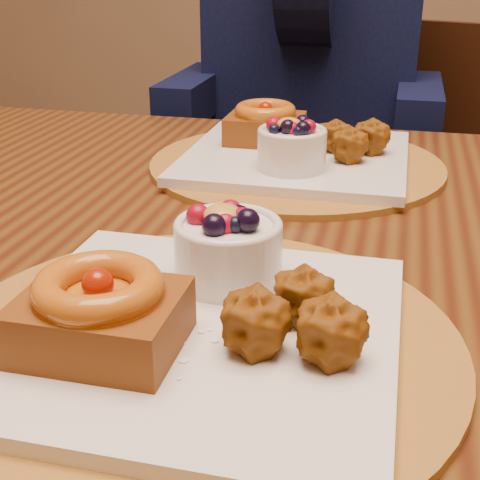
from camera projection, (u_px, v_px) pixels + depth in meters
name	position (u px, v px, depth m)	size (l,w,h in m)	color
dining_table	(260.00, 298.00, 0.71)	(1.60, 0.90, 0.76)	#3C190B
place_setting_near	(195.00, 316.00, 0.48)	(0.38, 0.38, 0.08)	brown
place_setting_far	(294.00, 152.00, 0.86)	(0.38, 0.38, 0.08)	brown
chair_far	(381.00, 195.00, 1.58)	(0.54, 0.54, 0.87)	black
diner	(314.00, 26.00, 1.31)	(0.50, 0.49, 0.82)	black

